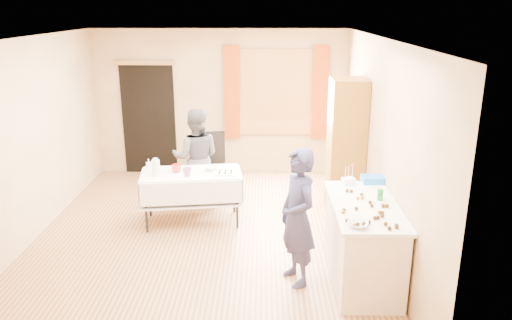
{
  "coord_description": "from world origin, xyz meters",
  "views": [
    {
      "loc": [
        0.78,
        -6.09,
        2.98
      ],
      "look_at": [
        0.69,
        0.0,
        1.08
      ],
      "focal_mm": 35.0,
      "sensor_mm": 36.0,
      "label": 1
    }
  ],
  "objects_px": {
    "party_table": "(192,193)",
    "woman": "(196,158)",
    "counter": "(362,242)",
    "chair": "(214,181)",
    "cabinet": "(346,147)",
    "girl": "(298,217)"
  },
  "relations": [
    {
      "from": "party_table",
      "to": "woman",
      "type": "relative_size",
      "value": 0.97
    },
    {
      "from": "counter",
      "to": "woman",
      "type": "height_order",
      "value": "woman"
    },
    {
      "from": "chair",
      "to": "cabinet",
      "type": "bearing_deg",
      "value": -26.58
    },
    {
      "from": "counter",
      "to": "woman",
      "type": "bearing_deg",
      "value": 134.27
    },
    {
      "from": "party_table",
      "to": "girl",
      "type": "height_order",
      "value": "girl"
    },
    {
      "from": "girl",
      "to": "party_table",
      "type": "bearing_deg",
      "value": -161.97
    },
    {
      "from": "counter",
      "to": "chair",
      "type": "bearing_deg",
      "value": 128.53
    },
    {
      "from": "woman",
      "to": "counter",
      "type": "bearing_deg",
      "value": 133.21
    },
    {
      "from": "chair",
      "to": "woman",
      "type": "height_order",
      "value": "woman"
    },
    {
      "from": "party_table",
      "to": "girl",
      "type": "distance_m",
      "value": 2.13
    },
    {
      "from": "counter",
      "to": "woman",
      "type": "xyz_separation_m",
      "value": [
        -2.13,
        2.19,
        0.31
      ]
    },
    {
      "from": "cabinet",
      "to": "counter",
      "type": "relative_size",
      "value": 1.33
    },
    {
      "from": "girl",
      "to": "cabinet",
      "type": "bearing_deg",
      "value": 134.89
    },
    {
      "from": "party_table",
      "to": "cabinet",
      "type": "bearing_deg",
      "value": 4.44
    },
    {
      "from": "counter",
      "to": "chair",
      "type": "relative_size",
      "value": 1.38
    },
    {
      "from": "party_table",
      "to": "woman",
      "type": "distance_m",
      "value": 0.74
    },
    {
      "from": "cabinet",
      "to": "woman",
      "type": "xyz_separation_m",
      "value": [
        -2.23,
        0.19,
        -0.24
      ]
    },
    {
      "from": "chair",
      "to": "girl",
      "type": "relative_size",
      "value": 0.7
    },
    {
      "from": "girl",
      "to": "chair",
      "type": "bearing_deg",
      "value": -177.66
    },
    {
      "from": "woman",
      "to": "girl",
      "type": "bearing_deg",
      "value": 120.78
    },
    {
      "from": "woman",
      "to": "cabinet",
      "type": "bearing_deg",
      "value": 173.97
    },
    {
      "from": "counter",
      "to": "girl",
      "type": "height_order",
      "value": "girl"
    }
  ]
}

